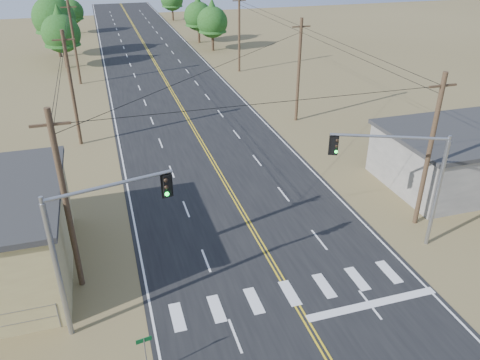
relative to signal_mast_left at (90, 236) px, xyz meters
name	(u,v)px	position (x,y,z in m)	size (l,w,h in m)	color
road	(199,139)	(9.42, 21.21, -5.01)	(15.00, 200.00, 0.02)	black
utility_pole_left_near	(66,202)	(-1.08, 3.21, 0.10)	(1.80, 0.30, 10.00)	#4C3826
utility_pole_left_mid	(72,89)	(-1.08, 23.21, 0.10)	(1.80, 0.30, 10.00)	#4C3826
utility_pole_left_far	(74,43)	(-1.08, 43.21, 0.10)	(1.80, 0.30, 10.00)	#4C3826
utility_pole_right_near	(429,151)	(19.92, 3.21, 0.10)	(1.80, 0.30, 10.00)	#4C3826
utility_pole_right_mid	(299,70)	(19.92, 23.21, 0.10)	(1.80, 0.30, 10.00)	#4C3826
utility_pole_right_far	(239,33)	(19.92, 43.21, 0.10)	(1.80, 0.30, 10.00)	#4C3826
signal_mast_left	(90,236)	(0.00, 0.00, 0.00)	(5.64, 1.44, 7.47)	gray
signal_mast_right	(407,171)	(17.37, 1.70, -0.15)	(6.08, 2.70, 7.13)	gray
street_sign	(145,351)	(1.62, -3.87, -3.52)	(0.66, 0.12, 2.23)	gray
tree_left_near	(60,29)	(-2.94, 52.07, 0.27)	(5.19, 5.19, 8.65)	#3F2D1E
tree_left_mid	(53,13)	(-4.04, 59.52, 1.35)	(6.25, 6.25, 10.41)	#3F2D1E
tree_left_far	(71,9)	(-2.05, 78.84, -0.62)	(4.31, 4.31, 7.19)	#3F2D1E
tree_right_near	(212,19)	(19.60, 56.92, -0.08)	(4.85, 4.85, 8.08)	#3F2D1E
tree_right_mid	(198,13)	(18.79, 63.65, -0.11)	(4.81, 4.81, 8.02)	#3F2D1E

